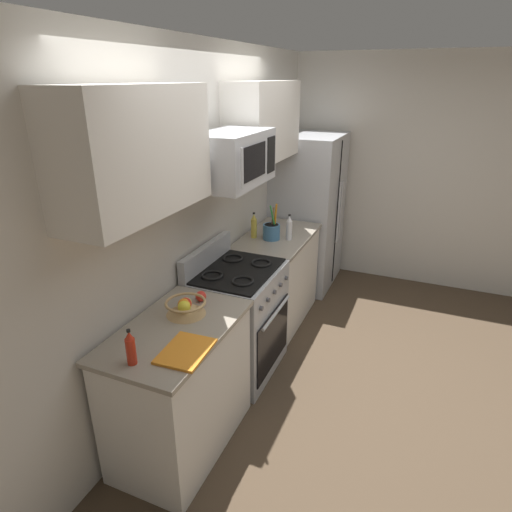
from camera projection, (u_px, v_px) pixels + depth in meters
ground_plane at (311, 386)px, 3.52m from camera, size 16.00×16.00×0.00m
wall_back at (193, 219)px, 3.39m from camera, size 8.00×0.10×2.60m
counter_left at (180, 388)px, 2.82m from camera, size 1.02×0.61×0.91m
range_oven at (238, 319)px, 3.58m from camera, size 0.76×0.65×1.09m
counter_right at (277, 278)px, 4.36m from camera, size 1.05×0.61×0.91m
refrigerator at (308, 212)px, 5.03m from camera, size 0.89×0.72×1.75m
wall_right at (374, 171)px, 5.10m from camera, size 0.10×8.00×2.60m
microwave at (232, 158)px, 3.08m from camera, size 0.72×0.44×0.37m
upper_cabinets_left at (136, 152)px, 2.29m from camera, size 1.01×0.34×0.67m
upper_cabinets_right at (264, 121)px, 3.84m from camera, size 1.04×0.34×0.67m
utensil_crock at (272, 231)px, 4.06m from camera, size 0.16×0.16×0.34m
fruit_basket at (186, 307)px, 2.78m from camera, size 0.27×0.27×0.12m
apple_loose at (201, 296)px, 2.95m from camera, size 0.07×0.07×0.07m
cutting_board at (186, 351)px, 2.41m from camera, size 0.34×0.26×0.02m
bottle_oil at (254, 226)px, 4.09m from camera, size 0.06×0.06×0.25m
bottle_hot_sauce at (131, 348)px, 2.28m from camera, size 0.05×0.05×0.21m
bottle_vinegar at (289, 228)px, 4.04m from camera, size 0.06×0.06×0.25m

